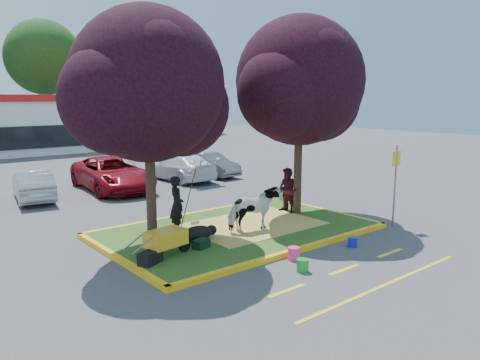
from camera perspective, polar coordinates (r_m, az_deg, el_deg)
ground at (r=14.90m, az=-0.29°, el=-6.42°), size 90.00×90.00×0.00m
median_island at (r=14.88m, az=-0.29°, el=-6.14°), size 8.00×5.00×0.15m
curb_near at (r=13.07m, az=6.94°, el=-8.54°), size 8.30×0.16×0.15m
curb_far at (r=16.89m, az=-5.84°, el=-4.21°), size 8.30×0.16×0.15m
curb_left at (r=12.83m, az=-14.78°, el=-9.17°), size 0.16×5.30×0.15m
curb_right at (r=17.65m, az=10.07°, el=-3.69°), size 0.16×5.30×0.15m
straw_bedding at (r=15.23m, az=1.47°, el=-5.45°), size 4.20×3.00×0.01m
tree_purple_left at (r=13.05m, az=-11.08°, el=10.46°), size 5.06×4.20×6.51m
tree_purple_right at (r=16.41m, az=7.38°, el=11.16°), size 5.30×4.40×6.82m
fire_lane_stripe_a at (r=10.70m, az=5.74°, el=-13.26°), size 1.10×0.12×0.01m
fire_lane_stripe_b at (r=12.10m, az=12.57°, el=-10.63°), size 1.10×0.12×0.01m
fire_lane_stripe_c at (r=13.65m, az=17.83°, el=-8.46°), size 1.10×0.12×0.01m
fire_lane_long at (r=11.46m, az=17.39°, el=-12.06°), size 6.00×0.10×0.01m
retail_building at (r=40.64m, az=-23.77°, el=6.45°), size 20.40×8.40×4.40m
cow at (r=14.28m, az=1.77°, el=-3.63°), size 1.76×1.03×1.39m
calf at (r=13.56m, az=-5.28°, el=-6.52°), size 1.13×0.85×0.44m
handler at (r=14.16m, az=-7.71°, el=-3.05°), size 0.56×0.72×1.77m
visitor_a at (r=16.70m, az=5.85°, el=-1.28°), size 0.63×0.80×1.61m
visitor_b at (r=17.18m, az=5.54°, el=-1.84°), size 0.36×0.67×1.09m
wheelbarrow at (r=12.32m, az=-8.99°, el=-7.04°), size 1.86×0.78×0.70m
gear_bag_dark at (r=11.96m, az=-10.88°, el=-9.26°), size 0.71×0.56×0.32m
gear_bag_green at (r=12.95m, az=-4.77°, el=-7.75°), size 0.53×0.41×0.25m
sign_post at (r=16.05m, az=18.43°, el=0.44°), size 0.38×0.06×2.70m
bucket_green at (r=11.76m, az=7.64°, el=-10.27°), size 0.31×0.31×0.32m
bucket_pink at (r=12.53m, az=6.56°, el=-8.90°), size 0.39×0.39×0.34m
bucket_blue at (r=13.88m, az=13.55°, el=-7.35°), size 0.29×0.29×0.28m
car_silver at (r=21.17m, az=-23.91°, el=-0.56°), size 1.98×4.04×1.27m
car_red at (r=22.27m, az=-15.29°, el=0.77°), size 2.94×5.67×1.53m
car_white at (r=24.22m, az=-7.38°, el=1.57°), size 2.07×4.73×1.35m
car_grey at (r=25.40m, az=-3.69°, el=1.90°), size 1.59×3.86×1.24m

